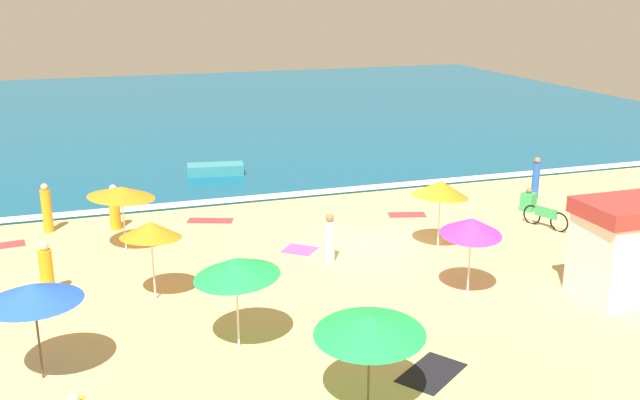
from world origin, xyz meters
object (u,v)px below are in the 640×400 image
Objects in this scene: beachgoer_7 at (46,270)px; beachgoer_5 at (536,179)px; beachgoer_0 at (47,209)px; beachgoer_9 at (330,239)px; beach_umbrella_5 at (236,267)px; beach_umbrella_0 at (472,226)px; small_boat_0 at (215,169)px; beach_umbrella_4 at (441,189)px; beach_umbrella_7 at (370,324)px; beach_umbrella_1 at (151,230)px; beach_umbrella_3 at (121,192)px; lifeguard_cabana at (626,248)px; beachgoer_12 at (115,209)px; parked_bicycle at (545,217)px; beach_umbrella_8 at (33,293)px; beachgoer_1 at (528,201)px.

beachgoer_5 is at bearing 12.19° from beachgoer_7.
beachgoer_0 reaches higher than beachgoer_9.
beach_umbrella_5 is 11.19m from beachgoer_0.
beach_umbrella_0 is 15.61m from small_boat_0.
beach_umbrella_4 reaches higher than beachgoer_7.
beach_umbrella_1 is at bearing 118.79° from beach_umbrella_7.
beach_umbrella_0 is at bearing -39.32° from beachgoer_0.
beach_umbrella_3 reaches higher than small_boat_0.
lifeguard_cabana is 0.86× the size of beach_umbrella_7.
beach_umbrella_1 is at bearing -82.86° from beach_umbrella_3.
beachgoer_12 is 0.62× the size of small_boat_0.
beachgoer_5 is at bearing -4.61° from beachgoer_12.
parked_bicycle is at bearing -118.53° from beachgoer_5.
beach_umbrella_8 reaches higher than small_boat_0.
beachgoer_1 is at bearing -131.93° from beachgoer_5.
beachgoer_1 is 0.34× the size of small_boat_0.
parked_bicycle is 1.01× the size of beachgoer_5.
beach_umbrella_7 is 13.23m from parked_bicycle.
parked_bicycle is 16.46m from beachgoer_7.
beach_umbrella_5 is 4.34m from beach_umbrella_8.
lifeguard_cabana is 1.57× the size of parked_bicycle.
beach_umbrella_7 is at bearing -135.78° from beachgoer_1.
beachgoer_1 is 9.29m from beachgoer_9.
beachgoer_9 is 0.60× the size of small_boat_0.
lifeguard_cabana reaches higher than beach_umbrella_8.
small_boat_0 is (3.88, 12.56, -1.66)m from beach_umbrella_1.
beach_umbrella_7 is (-5.53, -7.76, -0.22)m from beach_umbrella_4.
beach_umbrella_3 is 1.40× the size of beachgoer_9.
beach_umbrella_8 is at bearing -101.47° from beachgoer_12.
beach_umbrella_0 is 1.34× the size of parked_bicycle.
beach_umbrella_8 is 18.55m from beachgoer_1.
beach_umbrella_4 reaches higher than beach_umbrella_1.
beach_umbrella_5 reaches higher than parked_bicycle.
beachgoer_7 is 8.15m from beachgoer_9.
beach_umbrella_4 is 8.78m from beach_umbrella_5.
beach_umbrella_3 is at bearing 148.14° from lifeguard_cabana.
beachgoer_5 is 10.80m from beachgoer_9.
beach_umbrella_8 is (-4.34, -0.10, 0.01)m from beach_umbrella_5.
beachgoer_9 is (8.35, -5.72, -0.06)m from beachgoer_0.
beach_umbrella_1 is 0.90× the size of small_boat_0.
beach_umbrella_3 is 0.99× the size of beach_umbrella_8.
beach_umbrella_7 is 1.21× the size of small_boat_0.
lifeguard_cabana is at bearing -110.09° from beachgoer_5.
beach_umbrella_1 is at bearing -107.16° from small_boat_0.
beach_umbrella_5 is 1.38× the size of beachgoer_5.
beach_umbrella_4 is 1.47× the size of beachgoer_5.
beach_umbrella_5 is 10.09m from beachgoer_12.
beachgoer_0 is at bearing 114.24° from beach_umbrella_5.
beach_umbrella_1 is 4.37m from beach_umbrella_8.
beach_umbrella_3 is 1.41× the size of beachgoer_7.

